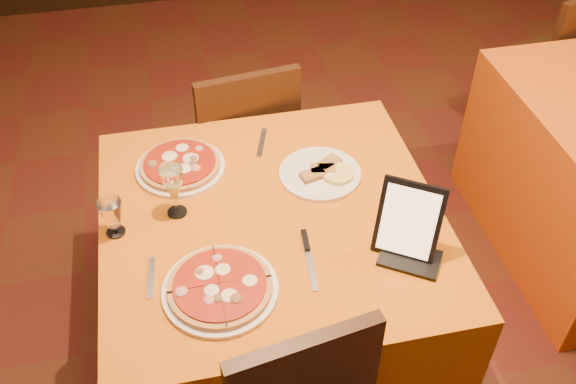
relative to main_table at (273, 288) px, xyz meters
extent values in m
cube|color=#CF690D|center=(0.00, 0.00, 0.00)|extent=(1.10, 1.10, 0.75)
cylinder|color=white|center=(-0.20, -0.28, 0.38)|extent=(0.34, 0.34, 0.01)
cylinder|color=#AD4C23|center=(-0.20, -0.28, 0.40)|extent=(0.30, 0.30, 0.02)
cylinder|color=white|center=(-0.27, 0.29, 0.38)|extent=(0.31, 0.31, 0.01)
cylinder|color=#AD4C23|center=(-0.27, 0.29, 0.40)|extent=(0.28, 0.28, 0.02)
cylinder|color=white|center=(0.20, 0.16, 0.38)|extent=(0.28, 0.28, 0.01)
cylinder|color=olive|center=(0.20, 0.16, 0.40)|extent=(0.18, 0.18, 0.02)
cube|color=black|center=(0.37, -0.23, 0.49)|extent=(0.21, 0.19, 0.23)
cube|color=#A9ABB0|center=(0.07, -0.22, 0.38)|extent=(0.04, 0.22, 0.01)
cube|color=silver|center=(-0.40, -0.19, 0.38)|extent=(0.03, 0.16, 0.01)
cube|color=#BBBCC3|center=(0.04, 0.38, 0.38)|extent=(0.07, 0.17, 0.01)
camera|label=1|loc=(-0.26, -1.46, 1.84)|focal=40.00mm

